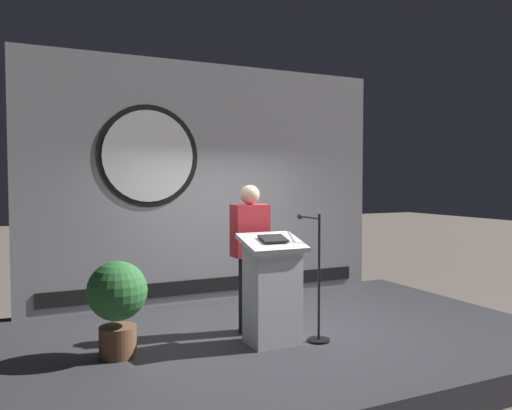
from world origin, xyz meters
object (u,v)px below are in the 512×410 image
object	(u,v)px
microphone_stand	(316,296)
potted_plant	(117,299)
podium	(272,291)
speaker_person	(250,257)

from	to	relation	value
microphone_stand	potted_plant	world-z (taller)	microphone_stand
podium	speaker_person	world-z (taller)	speaker_person
podium	speaker_person	distance (m)	0.56
microphone_stand	potted_plant	bearing A→B (deg)	169.41
podium	speaker_person	size ratio (longest dim) A/B	0.69
microphone_stand	potted_plant	size ratio (longest dim) A/B	1.45
speaker_person	microphone_stand	size ratio (longest dim) A/B	1.22
podium	potted_plant	world-z (taller)	podium
podium	microphone_stand	xyz separation A→B (m)	(0.48, -0.09, -0.08)
speaker_person	podium	bearing A→B (deg)	-85.55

